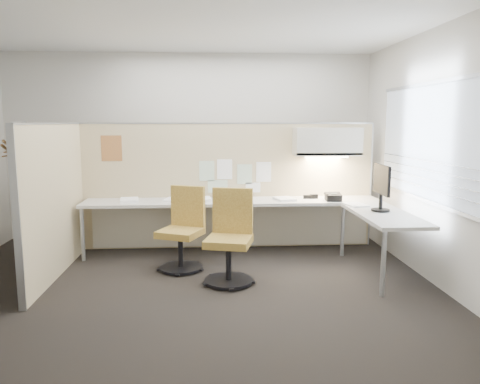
{
  "coord_description": "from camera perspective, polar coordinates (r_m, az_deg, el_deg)",
  "views": [
    {
      "loc": [
        0.28,
        -4.95,
        1.78
      ],
      "look_at": [
        0.66,
        0.8,
        0.91
      ],
      "focal_mm": 35.0,
      "sensor_mm": 36.0,
      "label": 1
    }
  ],
  "objects": [
    {
      "name": "floor",
      "position": [
        5.27,
        -6.77,
        -11.29
      ],
      "size": [
        5.5,
        4.5,
        0.01
      ],
      "primitive_type": "cube",
      "color": "black",
      "rests_on": "ground"
    },
    {
      "name": "ceiling",
      "position": [
        5.07,
        -7.37,
        20.17
      ],
      "size": [
        5.5,
        4.5,
        0.01
      ],
      "primitive_type": "cube",
      "color": "white",
      "rests_on": "wall_back"
    },
    {
      "name": "wall_back",
      "position": [
        7.22,
        -6.06,
        5.49
      ],
      "size": [
        5.5,
        0.02,
        2.8
      ],
      "primitive_type": "cube",
      "color": "beige",
      "rests_on": "ground"
    },
    {
      "name": "wall_front",
      "position": [
        2.74,
        -9.66,
        0.52
      ],
      "size": [
        5.5,
        0.02,
        2.8
      ],
      "primitive_type": "cube",
      "color": "beige",
      "rests_on": "ground"
    },
    {
      "name": "wall_right",
      "position": [
        5.55,
        22.69,
        3.98
      ],
      "size": [
        0.02,
        4.5,
        2.8
      ],
      "primitive_type": "cube",
      "color": "beige",
      "rests_on": "ground"
    },
    {
      "name": "window_pane",
      "position": [
        5.53,
        22.54,
        5.53
      ],
      "size": [
        0.01,
        2.8,
        1.3
      ],
      "primitive_type": "cube",
      "color": "#959FAE",
      "rests_on": "wall_right"
    },
    {
      "name": "partition_back",
      "position": [
        6.62,
        -1.45,
        0.7
      ],
      "size": [
        4.1,
        0.06,
        1.75
      ],
      "primitive_type": "cube",
      "color": "#C6B189",
      "rests_on": "floor"
    },
    {
      "name": "partition_left",
      "position": [
        5.81,
        -21.62,
        -1.01
      ],
      "size": [
        0.06,
        2.2,
        1.75
      ],
      "primitive_type": "cube",
      "color": "#C6B189",
      "rests_on": "floor"
    },
    {
      "name": "desk",
      "position": [
        6.23,
        2.25,
        -2.35
      ],
      "size": [
        4.0,
        2.07,
        0.73
      ],
      "color": "beige",
      "rests_on": "floor"
    },
    {
      "name": "overhead_bin",
      "position": [
        6.55,
        10.56,
        6.05
      ],
      "size": [
        0.9,
        0.36,
        0.38
      ],
      "primitive_type": "cube",
      "color": "beige",
      "rests_on": "partition_back"
    },
    {
      "name": "task_light_strip",
      "position": [
        6.56,
        10.51,
        4.22
      ],
      "size": [
        0.6,
        0.06,
        0.02
      ],
      "primitive_type": "cube",
      "color": "#FFEABF",
      "rests_on": "overhead_bin"
    },
    {
      "name": "pinned_papers",
      "position": [
        6.57,
        -0.75,
        2.03
      ],
      "size": [
        1.01,
        0.0,
        0.47
      ],
      "color": "#8CBF8C",
      "rests_on": "partition_back"
    },
    {
      "name": "poster",
      "position": [
        6.66,
        -15.39,
        5.16
      ],
      "size": [
        0.28,
        0.0,
        0.35
      ],
      "primitive_type": "cube",
      "color": "orange",
      "rests_on": "partition_back"
    },
    {
      "name": "chair_left",
      "position": [
        5.23,
        -1.23,
        -5.84
      ],
      "size": [
        0.58,
        0.6,
        1.02
      ],
      "rotation": [
        0.0,
        0.0,
        -0.25
      ],
      "color": "black",
      "rests_on": "floor"
    },
    {
      "name": "chair_right",
      "position": [
        5.73,
        -6.97,
        -4.8
      ],
      "size": [
        0.61,
        0.62,
        0.99
      ],
      "rotation": [
        0.0,
        0.0,
        -0.41
      ],
      "color": "black",
      "rests_on": "floor"
    },
    {
      "name": "monitor",
      "position": [
        5.73,
        16.87,
        0.85
      ],
      "size": [
        0.22,
        0.52,
        0.55
      ],
      "rotation": [
        0.0,
        0.0,
        1.53
      ],
      "color": "black",
      "rests_on": "desk"
    },
    {
      "name": "phone",
      "position": [
        6.38,
        11.26,
        -0.6
      ],
      "size": [
        0.21,
        0.21,
        0.12
      ],
      "rotation": [
        0.0,
        0.0,
        -0.04
      ],
      "color": "black",
      "rests_on": "desk"
    },
    {
      "name": "stapler",
      "position": [
        6.51,
        8.33,
        -0.59
      ],
      "size": [
        0.14,
        0.06,
        0.05
      ],
      "primitive_type": "cube",
      "rotation": [
        0.0,
        0.0,
        -0.18
      ],
      "color": "black",
      "rests_on": "desk"
    },
    {
      "name": "tape_dispenser",
      "position": [
        6.53,
        9.0,
        -0.53
      ],
      "size": [
        0.11,
        0.08,
        0.06
      ],
      "primitive_type": "cube",
      "rotation": [
        0.0,
        0.0,
        0.21
      ],
      "color": "black",
      "rests_on": "desk"
    },
    {
      "name": "coat_hook",
      "position": [
        4.94,
        -26.0,
        3.57
      ],
      "size": [
        0.18,
        0.43,
        1.3
      ],
      "color": "silver",
      "rests_on": "partition_left"
    },
    {
      "name": "paper_stack_0",
      "position": [
        6.4,
        -13.34,
        -0.95
      ],
      "size": [
        0.27,
        0.33,
        0.04
      ],
      "primitive_type": "cube",
      "rotation": [
        0.0,
        0.0,
        0.14
      ],
      "color": "white",
      "rests_on": "desk"
    },
    {
      "name": "paper_stack_1",
      "position": [
        6.37,
        -8.05,
        -0.91
      ],
      "size": [
        0.29,
        0.34,
        0.02
      ],
      "primitive_type": "cube",
      "rotation": [
        0.0,
        0.0,
        -0.21
      ],
      "color": "white",
      "rests_on": "desk"
    },
    {
      "name": "paper_stack_2",
      "position": [
        6.25,
        -4.66,
        -0.93
      ],
      "size": [
        0.26,
        0.32,
        0.05
      ],
      "primitive_type": "cube",
      "rotation": [
        0.0,
        0.0,
        0.09
      ],
      "color": "white",
      "rests_on": "desk"
    },
    {
      "name": "paper_stack_3",
      "position": [
        6.36,
        5.44,
        -0.85
      ],
      "size": [
        0.3,
        0.35,
        0.03
      ],
      "primitive_type": "cube",
      "rotation": [
        0.0,
        0.0,
        0.26
      ],
      "color": "white",
      "rests_on": "desk"
    },
    {
      "name": "paper_stack_4",
      "position": [
        6.09,
        13.93,
        -1.52
      ],
      "size": [
        0.29,
        0.35,
        0.02
      ],
      "primitive_type": "cube",
      "rotation": [
        0.0,
        0.0,
        0.24
      ],
      "color": "white",
      "rests_on": "desk"
    }
  ]
}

